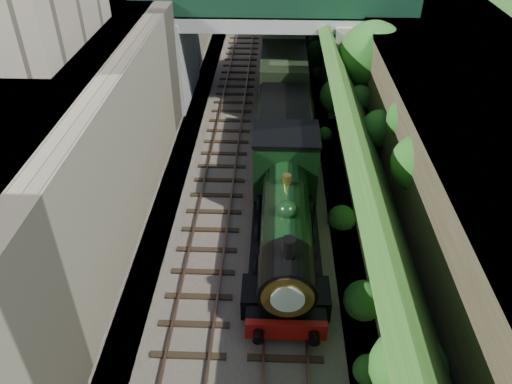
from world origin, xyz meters
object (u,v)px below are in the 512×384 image
tree (373,57)px  locomotive (285,215)px  road_bridge (280,38)px  tender (284,133)px

tree → locomotive: tree is taller
road_bridge → tender: (0.26, -7.80, -2.46)m
road_bridge → locomotive: size_ratio=1.56×
tree → tender: size_ratio=1.10×
tree → tender: bearing=-146.8°
road_bridge → locomotive: road_bridge is taller
tree → tender: 6.40m
locomotive → tender: bearing=90.0°
road_bridge → locomotive: (0.26, -15.16, -2.18)m
road_bridge → tree: road_bridge is taller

